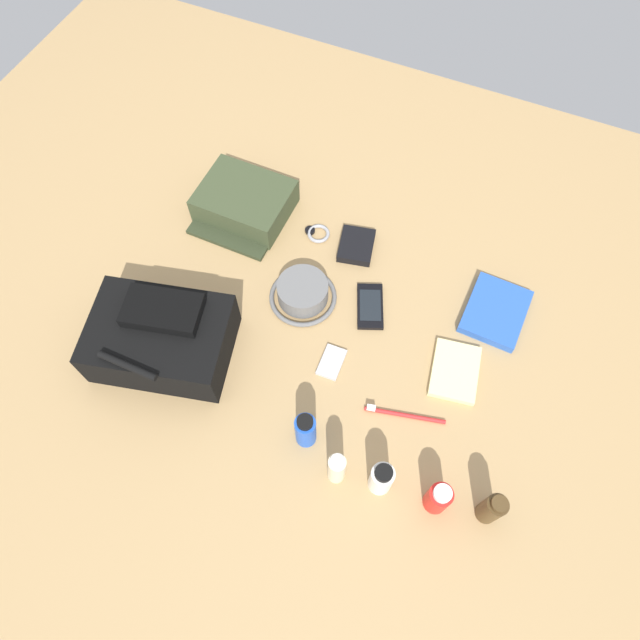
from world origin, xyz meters
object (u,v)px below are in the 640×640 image
wallet (356,246)px  cell_phone (370,306)px  paperback_novel (495,312)px  wristwatch (317,233)px  notepad (455,371)px  toothbrush (400,414)px  backpack (161,337)px  lotion_bottle (337,468)px  toiletry_pouch (244,203)px  deodorant_spray (306,430)px  media_player (332,362)px  sunscreen_spray (438,498)px  cologne_bottle (492,509)px  bucket_hat (303,293)px  toothpaste_tube (381,478)px

wallet → cell_phone: bearing=110.4°
paperback_novel → cell_phone: size_ratio=1.28×
wristwatch → wallet: size_ratio=0.65×
wristwatch → notepad: bearing=152.8°
wallet → wristwatch: bearing=-12.2°
toothbrush → backpack: bearing=6.9°
wristwatch → toothbrush: bearing=134.3°
lotion_bottle → notepad: 0.38m
toiletry_pouch → wallet: 0.33m
deodorant_spray → wallet: deodorant_spray is taller
backpack → paperback_novel: bearing=-149.4°
lotion_bottle → wristwatch: lotion_bottle is taller
lotion_bottle → media_player: lotion_bottle is taller
wristwatch → sunscreen_spray: bearing=133.4°
cologne_bottle → media_player: (0.44, -0.19, -0.05)m
backpack → cell_phone: (-0.42, -0.31, -0.06)m
toiletry_pouch → toothbrush: bearing=147.3°
wristwatch → deodorant_spray: bearing=111.3°
lotion_bottle → media_player: bearing=-64.8°
wallet → lotion_bottle: bearing=95.3°
backpack → sunscreen_spray: (-0.72, 0.09, -0.01)m
media_player → wristwatch: same height
cell_phone → wristwatch: bearing=-35.8°
paperback_novel → notepad: 0.20m
bucket_hat → lotion_bottle: lotion_bottle is taller
backpack → cologne_bottle: (-0.83, 0.06, -0.01)m
paperback_novel → toothbrush: 0.37m
sunscreen_spray → paperback_novel: size_ratio=0.57×
cologne_bottle → lotion_bottle: lotion_bottle is taller
paperback_novel → media_player: size_ratio=2.14×
paperback_novel → media_player: bearing=41.9°
bucket_hat → cell_phone: (-0.17, -0.04, -0.02)m
paperback_novel → wallet: same height
toothpaste_tube → deodorant_spray: size_ratio=0.91×
cologne_bottle → wallet: bearing=-45.8°
cologne_bottle → toothpaste_tube: 0.23m
media_player → deodorant_spray: bearing=95.8°
toothbrush → notepad: size_ratio=1.24×
wallet → notepad: bearing=133.1°
toothbrush → sunscreen_spray: bearing=131.0°
toiletry_pouch → toothpaste_tube: size_ratio=2.19×
toothbrush → lotion_bottle: bearing=66.0°
toiletry_pouch → cell_phone: (-0.43, 0.15, -0.03)m
media_player → toiletry_pouch: bearing=-39.1°
toothbrush → bucket_hat: bearing=-30.1°
paperback_novel → toothbrush: (0.13, 0.35, -0.00)m
bucket_hat → toothpaste_tube: size_ratio=1.58×
wristwatch → wallet: wallet is taller
toiletry_pouch → deodorant_spray: size_ratio=1.99×
cologne_bottle → toothpaste_tube: (0.23, 0.03, -0.00)m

